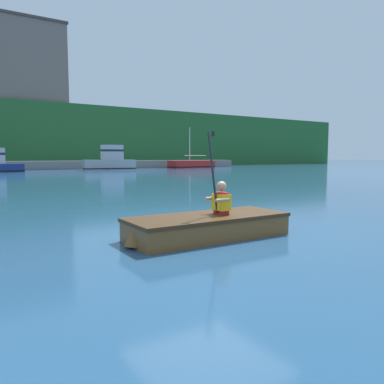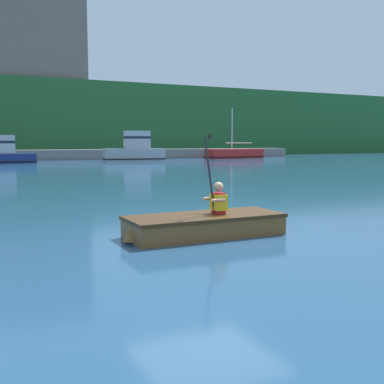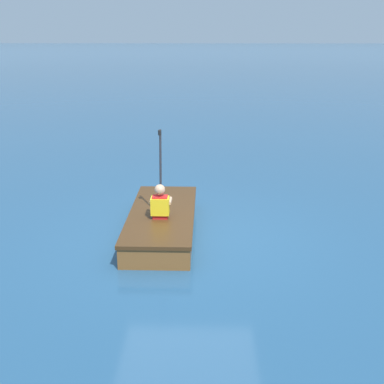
{
  "view_description": "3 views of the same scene",
  "coord_description": "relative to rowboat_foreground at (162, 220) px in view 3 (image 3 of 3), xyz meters",
  "views": [
    {
      "loc": [
        -3.83,
        -5.5,
        1.35
      ],
      "look_at": [
        -0.27,
        0.06,
        0.73
      ],
      "focal_mm": 35.0,
      "sensor_mm": 36.0,
      "label": 1
    },
    {
      "loc": [
        -4.15,
        -7.76,
        1.65
      ],
      "look_at": [
        -0.27,
        0.06,
        0.73
      ],
      "focal_mm": 45.0,
      "sensor_mm": 36.0,
      "label": 2
    },
    {
      "loc": [
        7.18,
        0.26,
        3.2
      ],
      "look_at": [
        -0.27,
        0.06,
        0.73
      ],
      "focal_mm": 45.0,
      "sensor_mm": 36.0,
      "label": 3
    }
  ],
  "objects": [
    {
      "name": "person_paddler",
      "position": [
        0.3,
        -0.0,
        0.42
      ],
      "size": [
        0.4,
        0.36,
        1.39
      ],
      "color": "red",
      "rests_on": "rowboat_foreground"
    },
    {
      "name": "rowboat_foreground",
      "position": [
        0.0,
        0.0,
        0.0
      ],
      "size": [
        2.87,
        1.08,
        0.38
      ],
      "color": "brown",
      "rests_on": "ground"
    },
    {
      "name": "ground_plane",
      "position": [
        0.32,
        0.44,
        -0.21
      ],
      "size": [
        300.0,
        300.0,
        0.0
      ],
      "primitive_type": "plane",
      "color": "navy"
    }
  ]
}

